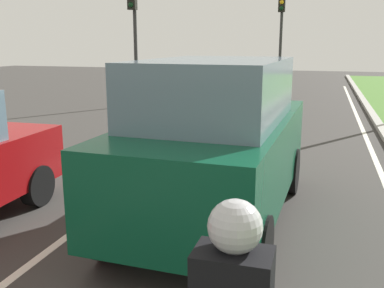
{
  "coord_description": "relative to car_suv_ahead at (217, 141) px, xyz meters",
  "views": [
    {
      "loc": [
        2.4,
        3.06,
        2.5
      ],
      "look_at": [
        0.81,
        8.4,
        1.2
      ],
      "focal_mm": 41.05,
      "sensor_mm": 36.0,
      "label": 1
    }
  ],
  "objects": [
    {
      "name": "ground_plane",
      "position": [
        -1.05,
        5.2,
        -1.17
      ],
      "size": [
        60.0,
        60.0,
        0.0
      ],
      "primitive_type": "plane",
      "color": "#383533"
    },
    {
      "name": "lane_line_center",
      "position": [
        -1.75,
        5.2,
        -1.16
      ],
      "size": [
        0.12,
        32.0,
        0.01
      ],
      "primitive_type": "cube",
      "color": "silver",
      "rests_on": "ground"
    },
    {
      "name": "lane_line_right_edge",
      "position": [
        2.55,
        5.2,
        -1.16
      ],
      "size": [
        0.12,
        32.0,
        0.01
      ],
      "primitive_type": "cube",
      "color": "silver",
      "rests_on": "ground"
    },
    {
      "name": "car_suv_ahead",
      "position": [
        0.0,
        0.0,
        0.0
      ],
      "size": [
        2.11,
        4.57,
        2.28
      ],
      "rotation": [
        0.0,
        0.0,
        -0.04
      ],
      "color": "#0C472D",
      "rests_on": "ground"
    },
    {
      "name": "traffic_light_overhead_left",
      "position": [
        -5.79,
        10.38,
        2.1
      ],
      "size": [
        0.32,
        0.5,
        4.77
      ],
      "color": "#2D2D2D",
      "rests_on": "ground"
    },
    {
      "name": "traffic_light_far_median",
      "position": [
        -0.79,
        16.7,
        2.26
      ],
      "size": [
        0.32,
        0.5,
        5.12
      ],
      "color": "#2D2D2D",
      "rests_on": "ground"
    }
  ]
}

